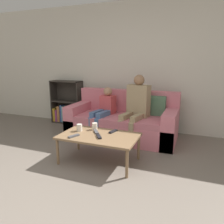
{
  "coord_description": "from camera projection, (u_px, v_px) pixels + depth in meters",
  "views": [
    {
      "loc": [
        1.25,
        -1.52,
        1.44
      ],
      "look_at": [
        -0.01,
        1.7,
        0.62
      ],
      "focal_mm": 35.0,
      "sensor_mm": 36.0,
      "label": 1
    }
  ],
  "objects": [
    {
      "name": "person_child",
      "position": [
        104.0,
        109.0,
        4.11
      ],
      "size": [
        0.35,
        0.66,
        0.95
      ],
      "rotation": [
        0.0,
        0.0,
        -0.17
      ],
      "color": "#476693",
      "rests_on": "ground_plane"
    },
    {
      "name": "cup_near",
      "position": [
        95.0,
        126.0,
        3.34
      ],
      "size": [
        0.08,
        0.08,
        0.11
      ],
      "color": "silver",
      "rests_on": "coffee_table"
    },
    {
      "name": "tv_remote_0",
      "position": [
        96.0,
        132.0,
        3.21
      ],
      "size": [
        0.14,
        0.17,
        0.02
      ],
      "rotation": [
        0.0,
        0.0,
        0.62
      ],
      "color": "#47474C",
      "rests_on": "coffee_table"
    },
    {
      "name": "bookshelf",
      "position": [
        67.0,
        107.0,
        5.16
      ],
      "size": [
        0.73,
        0.28,
        0.99
      ],
      "color": "#332D28",
      "rests_on": "ground_plane"
    },
    {
      "name": "cup_far",
      "position": [
        79.0,
        128.0,
        3.27
      ],
      "size": [
        0.08,
        0.08,
        0.11
      ],
      "color": "silver",
      "rests_on": "coffee_table"
    },
    {
      "name": "tv_remote_3",
      "position": [
        74.0,
        136.0,
        3.03
      ],
      "size": [
        0.11,
        0.18,
        0.02
      ],
      "rotation": [
        0.0,
        0.0,
        -0.4
      ],
      "color": "#47474C",
      "rests_on": "coffee_table"
    },
    {
      "name": "couch",
      "position": [
        123.0,
        122.0,
        4.17
      ],
      "size": [
        2.01,
        0.91,
        0.88
      ],
      "color": "#D1707F",
      "rests_on": "ground_plane"
    },
    {
      "name": "tv_remote_1",
      "position": [
        99.0,
        136.0,
        3.02
      ],
      "size": [
        0.14,
        0.17,
        0.02
      ],
      "rotation": [
        0.0,
        0.0,
        0.62
      ],
      "color": "black",
      "rests_on": "coffee_table"
    },
    {
      "name": "person_adult",
      "position": [
        137.0,
        104.0,
        3.91
      ],
      "size": [
        0.47,
        0.68,
        1.2
      ],
      "rotation": [
        0.0,
        0.0,
        -0.2
      ],
      "color": "#9E8966",
      "rests_on": "ground_plane"
    },
    {
      "name": "tv_remote_2",
      "position": [
        113.0,
        131.0,
        3.23
      ],
      "size": [
        0.09,
        0.18,
        0.02
      ],
      "rotation": [
        0.0,
        0.0,
        -0.24
      ],
      "color": "black",
      "rests_on": "coffee_table"
    },
    {
      "name": "wall_back",
      "position": [
        134.0,
        68.0,
        4.52
      ],
      "size": [
        12.0,
        0.06,
        2.6
      ],
      "color": "beige",
      "rests_on": "ground_plane"
    },
    {
      "name": "ground_plane",
      "position": [
        50.0,
        210.0,
        2.16
      ],
      "size": [
        22.0,
        22.0,
        0.0
      ],
      "primitive_type": "plane",
      "color": "#70665B"
    },
    {
      "name": "coffee_table",
      "position": [
        99.0,
        137.0,
        3.12
      ],
      "size": [
        1.1,
        0.66,
        0.41
      ],
      "color": "brown",
      "rests_on": "ground_plane"
    }
  ]
}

